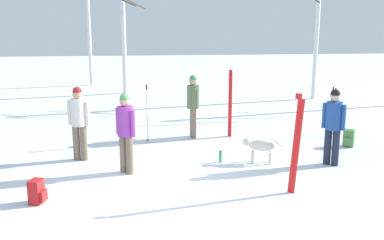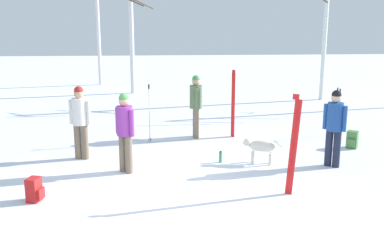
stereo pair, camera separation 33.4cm
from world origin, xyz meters
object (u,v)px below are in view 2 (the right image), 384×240
at_px(person_0, 125,128).
at_px(person_2, 335,123).
at_px(dog, 260,147).
at_px(ski_poles_0, 337,111).
at_px(ski_poles_1, 149,112).
at_px(ski_pair_planted_1, 233,104).
at_px(backpack_1, 352,140).
at_px(birch_tree_3, 325,19).
at_px(person_3, 80,118).
at_px(ski_pair_planted_0, 294,146).
at_px(person_1, 196,102).
at_px(birch_tree_2, 132,15).
at_px(backpack_2, 34,190).
at_px(water_bottle_0, 220,157).

height_order(person_0, person_2, same).
xyz_separation_m(dog, ski_poles_0, (2.59, 2.17, 0.34)).
bearing_deg(ski_poles_1, ski_pair_planted_1, 10.00).
height_order(ski_pair_planted_1, backpack_1, ski_pair_planted_1).
bearing_deg(ski_pair_planted_1, backpack_1, -24.30).
bearing_deg(birch_tree_3, person_3, -138.82).
height_order(person_0, ski_pair_planted_0, ski_pair_planted_0).
height_order(person_0, person_3, same).
xyz_separation_m(dog, ski_poles_1, (-2.53, 1.95, 0.43)).
distance_m(ski_pair_planted_0, ski_pair_planted_1, 4.23).
height_order(person_2, dog, person_2).
height_order(person_1, dog, person_1).
height_order(person_0, dog, person_0).
xyz_separation_m(person_0, person_1, (1.70, 2.75, 0.00)).
relative_size(person_3, birch_tree_3, 0.29).
bearing_deg(birch_tree_2, dog, -70.74).
bearing_deg(person_3, backpack_2, -99.82).
xyz_separation_m(backpack_1, birch_tree_3, (1.49, 6.69, 2.93)).
height_order(person_1, backpack_1, person_1).
xyz_separation_m(ski_poles_1, birch_tree_2, (-0.88, 7.82, 2.46)).
distance_m(person_3, ski_pair_planted_1, 4.19).
bearing_deg(ski_pair_planted_0, person_2, 49.02).
bearing_deg(ski_pair_planted_0, backpack_1, 50.82).
height_order(ski_pair_planted_0, water_bottle_0, ski_pair_planted_0).
bearing_deg(dog, person_2, -11.07).
relative_size(ski_pair_planted_1, ski_poles_1, 1.21).
bearing_deg(backpack_1, person_0, -165.32).
height_order(ski_poles_0, backpack_1, ski_poles_0).
height_order(ski_poles_1, birch_tree_3, birch_tree_3).
distance_m(dog, ski_poles_1, 3.22).
relative_size(backpack_2, birch_tree_3, 0.08).
relative_size(dog, backpack_1, 1.97).
bearing_deg(birch_tree_3, backpack_2, -131.75).
bearing_deg(person_3, ski_pair_planted_1, 24.32).
relative_size(backpack_1, water_bottle_0, 1.65).
bearing_deg(dog, birch_tree_3, 62.29).
distance_m(backpack_1, birch_tree_2, 11.00).
height_order(person_1, backpack_2, person_1).
distance_m(person_3, dog, 4.17).
height_order(birch_tree_2, birch_tree_3, birch_tree_2).
bearing_deg(backpack_2, ski_poles_1, 62.52).
height_order(ski_poles_1, water_bottle_0, ski_poles_1).
relative_size(person_0, person_3, 1.00).
bearing_deg(person_2, ski_poles_0, 67.31).
relative_size(ski_pair_planted_0, backpack_1, 4.35).
xyz_separation_m(person_0, ski_pair_planted_1, (2.71, 2.74, -0.06)).
xyz_separation_m(person_0, birch_tree_2, (-0.43, 10.16, 2.29)).
relative_size(dog, ski_pair_planted_1, 0.47).
relative_size(ski_pair_planted_1, birch_tree_3, 0.32).
bearing_deg(person_2, ski_pair_planted_1, 124.50).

